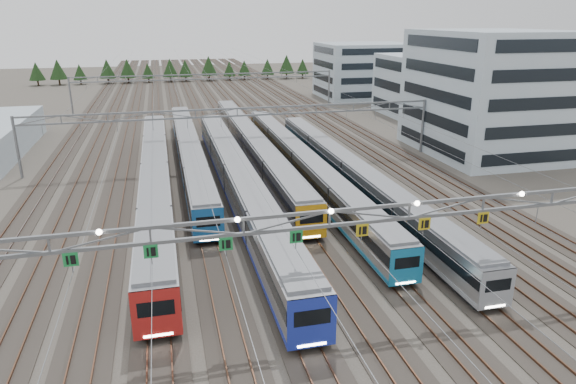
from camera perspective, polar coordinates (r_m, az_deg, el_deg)
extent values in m
plane|color=#47423A|center=(36.49, 4.34, -13.65)|extent=(400.00, 400.00, 0.00)
cube|color=#2D2823|center=(130.98, -9.51, 10.06)|extent=(54.00, 260.00, 0.08)
cube|color=brown|center=(131.50, -20.77, 9.20)|extent=(0.08, 260.00, 0.16)
cube|color=brown|center=(135.30, 1.47, 10.64)|extent=(0.08, 260.00, 0.16)
cube|color=brown|center=(130.91, -9.83, 10.09)|extent=(0.08, 260.00, 0.16)
cube|color=brown|center=(131.01, -9.19, 10.13)|extent=(0.08, 260.00, 0.16)
cube|color=black|center=(60.81, -14.37, -0.08)|extent=(2.55, 57.33, 0.39)
cube|color=gray|center=(60.25, -14.51, 1.60)|extent=(3.00, 58.50, 3.38)
cube|color=black|center=(60.13, -14.55, 1.97)|extent=(3.06, 58.21, 1.02)
cube|color=red|center=(60.67, -14.41, 0.32)|extent=(3.05, 58.21, 0.38)
cube|color=slate|center=(59.76, -14.65, 3.24)|extent=(2.70, 57.33, 0.27)
cube|color=red|center=(33.36, -14.41, -13.00)|extent=(3.02, 0.12, 3.38)
cube|color=black|center=(33.13, -14.47, -12.43)|extent=(2.25, 0.10, 1.02)
cube|color=white|center=(34.10, -14.20, -15.16)|extent=(1.80, 0.06, 0.16)
cube|color=black|center=(71.96, -10.83, 3.10)|extent=(2.38, 53.00, 0.36)
cube|color=gray|center=(71.52, -10.92, 4.44)|extent=(2.79, 54.08, 3.14)
cube|color=black|center=(71.42, -10.94, 4.74)|extent=(2.85, 53.81, 0.95)
cube|color=#1D63AF|center=(71.85, -10.85, 3.42)|extent=(2.84, 53.81, 0.35)
cube|color=slate|center=(71.13, -11.00, 5.75)|extent=(2.52, 53.00, 0.25)
cube|color=#1D63AF|center=(45.86, -8.84, -3.68)|extent=(2.81, 0.12, 3.14)
cube|color=black|center=(45.69, -8.86, -3.26)|extent=(2.10, 0.10, 0.95)
cube|color=white|center=(46.35, -8.75, -5.28)|extent=(1.68, 0.06, 0.15)
cube|color=black|center=(58.72, -5.57, -0.24)|extent=(2.58, 58.39, 0.39)
cube|color=gray|center=(58.14, -5.63, 1.52)|extent=(3.03, 59.58, 3.41)
cube|color=black|center=(58.02, -5.64, 1.91)|extent=(3.09, 59.28, 1.03)
cube|color=#2032B0|center=(58.58, -5.59, 0.18)|extent=(3.08, 59.28, 0.38)
cube|color=slate|center=(57.62, -5.69, 3.24)|extent=(2.73, 58.39, 0.27)
cube|color=#2032B0|center=(31.54, 2.68, -14.34)|extent=(3.05, 0.12, 3.41)
cube|color=black|center=(31.29, 2.71, -13.74)|extent=(2.27, 0.10, 1.03)
cube|color=white|center=(32.33, 2.67, -16.60)|extent=(1.82, 0.06, 0.16)
cube|color=black|center=(74.39, -3.97, 3.92)|extent=(2.45, 59.11, 0.37)
cube|color=gray|center=(73.95, -4.00, 5.27)|extent=(2.88, 60.32, 3.25)
cube|color=black|center=(73.86, -4.01, 5.56)|extent=(2.94, 60.02, 0.98)
cube|color=orange|center=(74.28, -3.98, 4.24)|extent=(2.93, 60.02, 0.36)
cube|color=slate|center=(73.56, -4.03, 6.57)|extent=(2.60, 59.11, 0.26)
cube|color=orange|center=(45.93, 2.60, -3.35)|extent=(2.90, 0.12, 3.25)
cube|color=black|center=(45.75, 2.62, -2.91)|extent=(2.16, 0.10, 0.98)
cube|color=white|center=(46.43, 2.60, -5.00)|extent=(1.73, 0.06, 0.15)
cube|color=black|center=(65.39, 1.55, 1.83)|extent=(2.26, 57.39, 0.34)
cube|color=gray|center=(64.92, 1.57, 3.23)|extent=(2.66, 58.56, 2.99)
cube|color=black|center=(64.82, 1.57, 3.53)|extent=(2.72, 58.26, 0.90)
cube|color=#197FB5|center=(65.27, 1.56, 2.16)|extent=(2.71, 58.26, 0.33)
cube|color=slate|center=(64.51, 1.58, 4.59)|extent=(2.39, 57.39, 0.24)
cube|color=#197FB5|center=(39.34, 13.03, -8.09)|extent=(2.68, 0.12, 2.99)
cube|color=black|center=(39.16, 13.09, -7.64)|extent=(1.99, 0.10, 0.90)
cube|color=white|center=(39.89, 12.93, -9.80)|extent=(1.59, 0.06, 0.14)
cube|color=black|center=(61.59, 7.00, 0.60)|extent=(2.22, 55.06, 0.34)
cube|color=gray|center=(61.11, 7.06, 2.05)|extent=(2.61, 56.18, 2.93)
cube|color=black|center=(61.01, 7.07, 2.36)|extent=(2.67, 55.90, 0.88)
cube|color=#9298A0|center=(61.47, 7.01, 0.95)|extent=(2.66, 55.90, 0.33)
cube|color=slate|center=(60.68, 7.12, 3.46)|extent=(2.35, 55.06, 0.23)
cube|color=#9298A0|center=(38.22, 22.21, -10.00)|extent=(2.63, 0.12, 2.93)
cube|color=black|center=(38.04, 22.30, -9.55)|extent=(1.95, 0.10, 0.88)
cube|color=white|center=(38.79, 22.03, -11.70)|extent=(1.56, 0.06, 0.14)
cube|color=slate|center=(32.96, 4.67, -2.14)|extent=(56.00, 0.22, 0.22)
cube|color=slate|center=(33.34, 4.62, -3.74)|extent=(56.00, 0.22, 0.22)
cube|color=#1B873D|center=(32.43, -23.00, -6.93)|extent=(0.85, 0.06, 0.85)
cube|color=#1B873D|center=(31.93, -15.00, -6.40)|extent=(0.85, 0.06, 0.85)
cube|color=#1B873D|center=(32.07, -6.92, -5.75)|extent=(0.85, 0.06, 0.85)
cube|color=#1B873D|center=(32.83, 0.92, -5.00)|extent=(0.85, 0.06, 0.85)
cube|color=gold|center=(34.16, 8.26, -4.22)|extent=(0.85, 0.06, 0.85)
cube|color=gold|center=(36.02, 14.93, -3.44)|extent=(0.85, 0.06, 0.85)
cube|color=gold|center=(38.31, 20.87, -2.71)|extent=(0.85, 0.06, 0.85)
cylinder|color=slate|center=(73.12, -27.88, 4.38)|extent=(0.36, 0.36, 8.00)
cylinder|color=slate|center=(80.39, 14.72, 7.10)|extent=(0.36, 0.36, 8.00)
cube|color=slate|center=(70.83, -5.68, 9.22)|extent=(56.00, 0.22, 0.22)
cube|color=slate|center=(71.00, -5.65, 8.43)|extent=(56.00, 0.22, 0.22)
cylinder|color=slate|center=(116.59, -23.00, 9.75)|extent=(0.36, 0.36, 8.00)
cylinder|color=slate|center=(121.28, 4.57, 11.46)|extent=(0.36, 0.36, 8.00)
cube|color=slate|center=(115.16, -9.07, 12.80)|extent=(56.00, 0.22, 0.22)
cube|color=slate|center=(115.27, -9.05, 12.30)|extent=(56.00, 0.22, 0.22)
cube|color=#A9BDC9|center=(82.59, 21.47, 10.18)|extent=(18.00, 22.00, 17.80)
cube|color=#A9BDC9|center=(112.49, 14.33, 11.44)|extent=(14.00, 16.00, 12.19)
cube|color=#A9BDC9|center=(135.47, 8.47, 13.23)|extent=(22.00, 18.00, 13.33)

